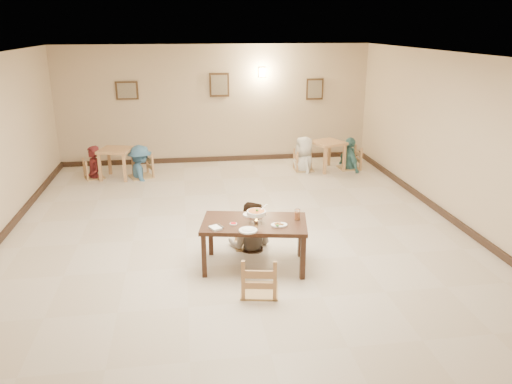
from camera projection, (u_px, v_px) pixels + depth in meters
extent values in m
plane|color=beige|center=(238.00, 235.00, 8.63)|extent=(10.00, 10.00, 0.00)
plane|color=silver|center=(236.00, 56.00, 7.67)|extent=(10.00, 10.00, 0.00)
plane|color=#C8B091|center=(216.00, 104.00, 12.84)|extent=(10.00, 0.00, 10.00)
plane|color=#C8B091|center=(314.00, 322.00, 3.47)|extent=(10.00, 0.00, 10.00)
plane|color=#C8B091|center=(464.00, 143.00, 8.70)|extent=(0.00, 10.00, 10.00)
cube|color=#302017|center=(217.00, 159.00, 13.27)|extent=(8.00, 0.06, 0.12)
cube|color=#302017|center=(452.00, 219.00, 9.16)|extent=(0.06, 10.00, 0.12)
cube|color=#3B2717|center=(127.00, 91.00, 12.38)|extent=(0.55, 0.03, 0.45)
cube|color=gray|center=(127.00, 91.00, 12.36)|extent=(0.45, 0.01, 0.37)
cube|color=#3B2717|center=(219.00, 85.00, 12.66)|extent=(0.50, 0.03, 0.60)
cube|color=gray|center=(219.00, 85.00, 12.64)|extent=(0.41, 0.01, 0.49)
cube|color=#3B2717|center=(315.00, 89.00, 13.05)|extent=(0.45, 0.03, 0.55)
cube|color=gray|center=(315.00, 89.00, 13.03)|extent=(0.37, 0.01, 0.45)
cube|color=#FFD88C|center=(262.00, 72.00, 12.71)|extent=(0.16, 0.05, 0.22)
cube|color=#3B2216|center=(254.00, 224.00, 7.31)|extent=(1.66, 1.13, 0.06)
cube|color=#3B2216|center=(204.00, 256.00, 7.10)|extent=(0.07, 0.07, 0.66)
cube|color=#3B2216|center=(303.00, 258.00, 7.05)|extent=(0.07, 0.07, 0.66)
cube|color=#3B2216|center=(211.00, 235.00, 7.80)|extent=(0.07, 0.07, 0.66)
cube|color=#3B2216|center=(301.00, 237.00, 7.75)|extent=(0.07, 0.07, 0.66)
cube|color=tan|center=(248.00, 222.00, 8.08)|extent=(0.43, 0.43, 0.05)
cube|color=tan|center=(260.00, 259.00, 6.65)|extent=(0.50, 0.50, 0.05)
imported|color=gray|center=(250.00, 202.00, 7.92)|extent=(0.91, 0.80, 1.56)
torus|color=silver|center=(256.00, 215.00, 7.24)|extent=(0.22, 0.22, 0.01)
cylinder|color=silver|center=(256.00, 221.00, 7.28)|extent=(0.06, 0.06, 0.03)
cone|color=#FFA526|center=(256.00, 219.00, 7.26)|extent=(0.03, 0.03, 0.05)
cylinder|color=white|center=(256.00, 213.00, 7.23)|extent=(0.28, 0.28, 0.06)
cylinder|color=#AE4A14|center=(256.00, 211.00, 7.22)|extent=(0.24, 0.24, 0.01)
sphere|color=#2D7223|center=(257.00, 210.00, 7.21)|extent=(0.04, 0.04, 0.04)
cylinder|color=silver|center=(263.00, 208.00, 7.28)|extent=(0.13, 0.08, 0.09)
cylinder|color=silver|center=(262.00, 217.00, 7.32)|extent=(0.01, 0.01, 0.13)
cylinder|color=silver|center=(250.00, 218.00, 7.30)|extent=(0.01, 0.01, 0.13)
cylinder|color=silver|center=(257.00, 221.00, 7.17)|extent=(0.01, 0.01, 0.13)
cylinder|color=white|center=(253.00, 215.00, 7.55)|extent=(0.31, 0.31, 0.02)
ellipsoid|color=white|center=(253.00, 214.00, 7.55)|extent=(0.21, 0.17, 0.07)
cylinder|color=white|center=(248.00, 230.00, 6.98)|extent=(0.26, 0.26, 0.02)
ellipsoid|color=white|center=(248.00, 230.00, 6.97)|extent=(0.17, 0.14, 0.06)
cylinder|color=white|center=(279.00, 225.00, 7.16)|extent=(0.24, 0.24, 0.02)
sphere|color=#2D7223|center=(277.00, 225.00, 7.09)|extent=(0.04, 0.04, 0.04)
cylinder|color=white|center=(233.00, 224.00, 7.20)|extent=(0.11, 0.11, 0.02)
cylinder|color=#B4040A|center=(233.00, 223.00, 7.20)|extent=(0.08, 0.08, 0.01)
cube|color=white|center=(215.00, 228.00, 7.04)|extent=(0.19, 0.21, 0.03)
cube|color=silver|center=(219.00, 226.00, 7.13)|extent=(0.08, 0.18, 0.01)
cube|color=silver|center=(221.00, 226.00, 7.13)|extent=(0.08, 0.18, 0.01)
cylinder|color=white|center=(297.00, 215.00, 7.36)|extent=(0.08, 0.08, 0.16)
cylinder|color=orange|center=(297.00, 216.00, 7.36)|extent=(0.07, 0.07, 0.12)
cube|color=tan|center=(115.00, 150.00, 11.63)|extent=(0.86, 0.86, 0.06)
cube|color=tan|center=(100.00, 168.00, 11.49)|extent=(0.07, 0.07, 0.65)
cube|color=tan|center=(125.00, 168.00, 11.44)|extent=(0.07, 0.07, 0.65)
cube|color=tan|center=(109.00, 161.00, 12.04)|extent=(0.07, 0.07, 0.65)
cube|color=tan|center=(133.00, 162.00, 11.99)|extent=(0.07, 0.07, 0.65)
cube|color=tan|center=(328.00, 143.00, 12.30)|extent=(0.93, 0.93, 0.06)
cube|color=tan|center=(325.00, 161.00, 12.03)|extent=(0.07, 0.07, 0.66)
cube|color=tan|center=(344.00, 158.00, 12.31)|extent=(0.07, 0.07, 0.66)
cube|color=tan|center=(310.00, 156.00, 12.52)|extent=(0.07, 0.07, 0.66)
cube|color=tan|center=(329.00, 153.00, 12.80)|extent=(0.07, 0.07, 0.66)
cube|color=tan|center=(93.00, 161.00, 11.70)|extent=(0.42, 0.42, 0.05)
cube|color=tan|center=(140.00, 157.00, 11.74)|extent=(0.51, 0.51, 0.06)
cube|color=tan|center=(304.00, 153.00, 12.33)|extent=(0.46, 0.46, 0.05)
cube|color=tan|center=(350.00, 150.00, 12.45)|extent=(0.50, 0.50, 0.05)
imported|color=#581A1E|center=(91.00, 146.00, 11.58)|extent=(0.57, 0.66, 1.54)
imported|color=teal|center=(139.00, 145.00, 11.66)|extent=(0.87, 1.13, 1.54)
imported|color=silver|center=(305.00, 137.00, 12.20)|extent=(0.60, 0.87, 1.70)
imported|color=teal|center=(351.00, 138.00, 12.35)|extent=(0.54, 0.99, 1.59)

